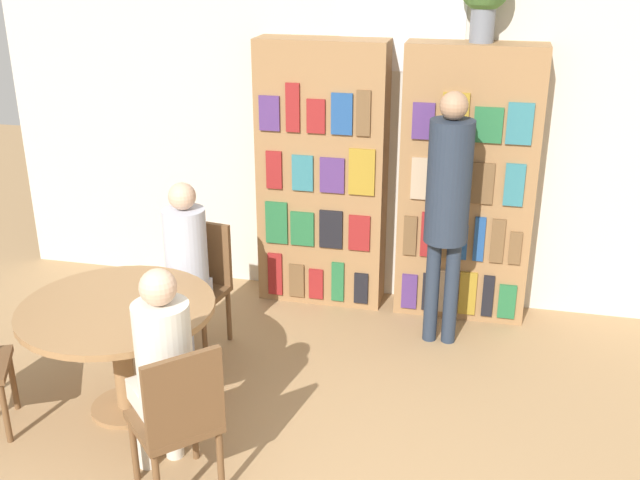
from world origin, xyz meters
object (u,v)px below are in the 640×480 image
at_px(seated_reader_right, 162,363).
at_px(librarian_standing, 448,195).
at_px(bookshelf_right, 467,186).
at_px(chair_left_side, 199,279).
at_px(seated_reader_left, 183,260).
at_px(bookshelf_left, 322,176).
at_px(reading_table, 119,324).
at_px(chair_far_side, 179,416).

height_order(seated_reader_right, librarian_standing, librarian_standing).
xyz_separation_m(bookshelf_right, chair_left_side, (-1.76, -0.90, -0.53)).
relative_size(seated_reader_left, librarian_standing, 0.69).
relative_size(bookshelf_left, librarian_standing, 1.13).
bearing_deg(bookshelf_right, bookshelf_left, 179.98).
bearing_deg(reading_table, seated_reader_right, -44.95).
relative_size(chair_left_side, chair_far_side, 1.00).
relative_size(bookshelf_left, chair_far_side, 2.32).
relative_size(bookshelf_right, chair_left_side, 2.32).
height_order(bookshelf_left, chair_left_side, bookshelf_left).
relative_size(seated_reader_left, seated_reader_right, 1.00).
height_order(reading_table, seated_reader_right, seated_reader_right).
distance_m(bookshelf_left, seated_reader_left, 1.32).
height_order(seated_reader_left, seated_reader_right, seated_reader_right).
distance_m(bookshelf_left, chair_far_side, 2.51).
xyz_separation_m(bookshelf_right, seated_reader_right, (-1.38, -2.32, -0.31)).
bearing_deg(bookshelf_right, seated_reader_right, -120.83).
xyz_separation_m(bookshelf_right, chair_far_side, (-1.26, -2.44, -0.53)).
height_order(chair_left_side, seated_reader_left, seated_reader_left).
height_order(seated_reader_left, librarian_standing, librarian_standing).
distance_m(reading_table, chair_far_side, 0.92).
distance_m(chair_far_side, librarian_standing, 2.34).
bearing_deg(chair_far_side, bookshelf_left, 40.92).
distance_m(chair_far_side, seated_reader_left, 1.48).
height_order(chair_left_side, seated_reader_right, seated_reader_right).
distance_m(bookshelf_left, bookshelf_right, 1.09).
bearing_deg(chair_left_side, seated_reader_left, 90.00).
bearing_deg(chair_far_side, chair_left_side, 63.00).
xyz_separation_m(chair_left_side, librarian_standing, (1.66, 0.40, 0.61)).
bearing_deg(seated_reader_right, chair_left_side, 59.87).
relative_size(chair_far_side, librarian_standing, 0.49).
bearing_deg(seated_reader_right, reading_table, 90.00).
bearing_deg(librarian_standing, seated_reader_right, -125.13).
bearing_deg(seated_reader_left, seated_reader_right, 117.00).
bearing_deg(seated_reader_right, librarian_standing, 9.82).
bearing_deg(librarian_standing, chair_far_side, -120.72).
xyz_separation_m(bookshelf_left, seated_reader_left, (-0.70, -1.08, -0.31)).
relative_size(chair_far_side, seated_reader_right, 0.71).
distance_m(bookshelf_left, reading_table, 2.02).
xyz_separation_m(bookshelf_right, reading_table, (-1.90, -1.80, -0.43)).
bearing_deg(chair_left_side, chair_far_side, 117.00).
xyz_separation_m(reading_table, seated_reader_right, (0.52, -0.52, 0.12)).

